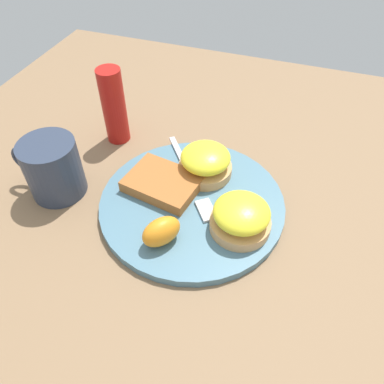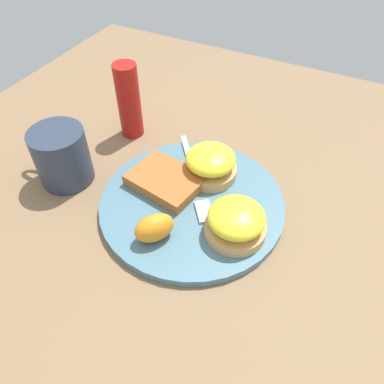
{
  "view_description": "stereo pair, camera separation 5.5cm",
  "coord_description": "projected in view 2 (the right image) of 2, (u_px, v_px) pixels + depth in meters",
  "views": [
    {
      "loc": [
        -0.13,
        0.39,
        0.46
      ],
      "look_at": [
        0.0,
        0.0,
        0.03
      ],
      "focal_mm": 35.0,
      "sensor_mm": 36.0,
      "label": 1
    },
    {
      "loc": [
        -0.19,
        0.37,
        0.46
      ],
      "look_at": [
        0.0,
        0.0,
        0.03
      ],
      "focal_mm": 35.0,
      "sensor_mm": 36.0,
      "label": 2
    }
  ],
  "objects": [
    {
      "name": "ground_plane",
      "position": [
        192.0,
        206.0,
        0.62
      ],
      "size": [
        1.1,
        1.1,
        0.0
      ],
      "primitive_type": "plane",
      "color": "#846647"
    },
    {
      "name": "orange_wedge",
      "position": [
        154.0,
        228.0,
        0.54
      ],
      "size": [
        0.06,
        0.07,
        0.04
      ],
      "primitive_type": "ellipsoid",
      "rotation": [
        0.0,
        0.0,
        4.08
      ],
      "color": "orange",
      "rests_on": "plate"
    },
    {
      "name": "plate",
      "position": [
        192.0,
        203.0,
        0.61
      ],
      "size": [
        0.3,
        0.3,
        0.01
      ],
      "primitive_type": "cylinder",
      "color": "slate",
      "rests_on": "ground_plane"
    },
    {
      "name": "sandwich_benedict_left",
      "position": [
        236.0,
        222.0,
        0.54
      ],
      "size": [
        0.09,
        0.09,
        0.05
      ],
      "color": "tan",
      "rests_on": "plate"
    },
    {
      "name": "sandwich_benedict_right",
      "position": [
        213.0,
        164.0,
        0.63
      ],
      "size": [
        0.09,
        0.09,
        0.05
      ],
      "color": "tan",
      "rests_on": "plate"
    },
    {
      "name": "hashbrown_patty",
      "position": [
        166.0,
        180.0,
        0.62
      ],
      "size": [
        0.13,
        0.11,
        0.02
      ],
      "primitive_type": "cube",
      "rotation": [
        0.0,
        0.0,
        -0.17
      ],
      "color": "#A7612C",
      "rests_on": "plate"
    },
    {
      "name": "fork",
      "position": [
        196.0,
        181.0,
        0.63
      ],
      "size": [
        0.14,
        0.18,
        0.0
      ],
      "color": "silver",
      "rests_on": "plate"
    },
    {
      "name": "condiment_bottle",
      "position": [
        129.0,
        101.0,
        0.7
      ],
      "size": [
        0.04,
        0.04,
        0.15
      ],
      "primitive_type": "cylinder",
      "color": "#B21914",
      "rests_on": "ground_plane"
    },
    {
      "name": "cup",
      "position": [
        61.0,
        156.0,
        0.63
      ],
      "size": [
        0.12,
        0.09,
        0.1
      ],
      "color": "#2D384C",
      "rests_on": "ground_plane"
    }
  ]
}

